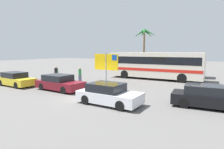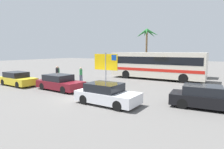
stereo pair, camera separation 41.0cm
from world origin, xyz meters
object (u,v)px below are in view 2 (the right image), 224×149
car_white (107,94)px  car_maroon (60,83)px  ferry_sign (106,64)px  bus_front_coach (156,64)px  bus_rear_coach (162,63)px  car_black (205,97)px  pedestrian_by_bus (58,72)px  pedestrian_crossing_lot (57,73)px  car_yellow (17,79)px  pedestrian_near_sign (81,73)px

car_white → car_maroon: same height
ferry_sign → car_maroon: 4.44m
bus_front_coach → car_white: 12.00m
bus_rear_coach → car_black: bearing=-64.2°
bus_front_coach → pedestrian_by_bus: size_ratio=6.65×
car_white → car_maroon: 6.06m
pedestrian_by_bus → car_black: bearing=132.7°
ferry_sign → car_white: bearing=-55.9°
pedestrian_by_bus → pedestrian_crossing_lot: size_ratio=0.94×
car_yellow → pedestrian_near_sign: bearing=52.4°
bus_rear_coach → car_yellow: 17.90m
car_white → pedestrian_near_sign: (-6.98, 5.67, 0.31)m
car_white → pedestrian_near_sign: 9.00m
car_maroon → pedestrian_crossing_lot: size_ratio=2.54×
car_yellow → car_maroon: bearing=9.8°
car_black → car_white: (-5.40, -2.32, 0.00)m
car_black → car_yellow: bearing=-179.5°
bus_front_coach → bus_rear_coach: same height
bus_rear_coach → pedestrian_crossing_lot: bearing=-125.0°
bus_front_coach → car_maroon: 11.59m
car_maroon → pedestrian_crossing_lot: 4.36m
ferry_sign → car_yellow: 9.37m
bus_front_coach → car_yellow: (-10.23, -10.99, -1.15)m
ferry_sign → car_white: (2.01, -3.04, -1.69)m
ferry_sign → pedestrian_by_bus: ferry_sign is taller
bus_front_coach → car_black: 11.46m
car_white → ferry_sign: bearing=125.4°
bus_rear_coach → pedestrian_by_bus: bearing=-128.3°
car_maroon → pedestrian_near_sign: size_ratio=2.73×
bus_front_coach → car_black: bus_front_coach is taller
bus_rear_coach → car_maroon: (-4.71, -14.26, -1.15)m
car_maroon → ferry_sign: bearing=23.9°
car_black → pedestrian_near_sign: (-12.37, 3.35, 0.31)m
bus_rear_coach → car_white: bearing=-85.9°
bus_rear_coach → car_black: (6.54, -13.53, -1.15)m
car_black → car_white: 5.87m
car_yellow → car_white: (10.98, -0.94, 0.00)m
pedestrian_by_bus → car_maroon: bearing=101.3°
bus_rear_coach → pedestrian_near_sign: (-5.83, -10.18, -0.84)m
bus_front_coach → ferry_sign: (-1.26, -8.88, 0.54)m
bus_rear_coach → pedestrian_near_sign: size_ratio=6.70×
car_black → car_maroon: same height
pedestrian_by_bus → pedestrian_near_sign: size_ratio=1.01×
bus_rear_coach → car_maroon: 15.06m
bus_front_coach → bus_rear_coach: (-0.39, 3.92, 0.00)m
car_yellow → car_white: 11.02m
bus_rear_coach → car_yellow: (-9.84, -14.91, -1.15)m
ferry_sign → car_black: bearing=-5.0°
car_white → car_maroon: bearing=166.8°
pedestrian_crossing_lot → ferry_sign: bearing=108.7°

